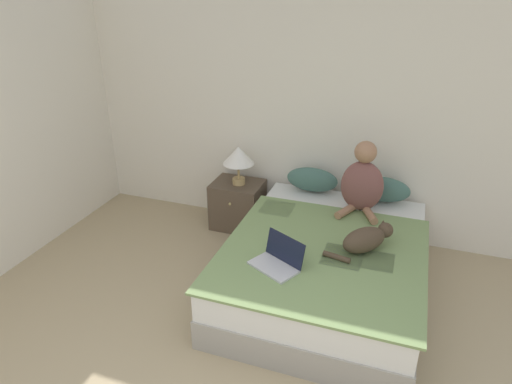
{
  "coord_description": "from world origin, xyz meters",
  "views": [
    {
      "loc": [
        0.87,
        -1.18,
        2.47
      ],
      "look_at": [
        -0.26,
        2.02,
        0.85
      ],
      "focal_mm": 32.0,
      "sensor_mm": 36.0,
      "label": 1
    }
  ],
  "objects_px": {
    "nightstand": "(238,205)",
    "table_lamp": "(238,157)",
    "bed": "(326,266)",
    "pillow_near": "(312,180)",
    "cat_tabby": "(366,239)",
    "laptop_open": "(277,261)",
    "pillow_far": "(383,189)",
    "person_sitting": "(362,182)"
  },
  "relations": [
    {
      "from": "bed",
      "to": "person_sitting",
      "type": "xyz_separation_m",
      "value": [
        0.17,
        0.63,
        0.53
      ]
    },
    {
      "from": "cat_tabby",
      "to": "person_sitting",
      "type": "bearing_deg",
      "value": 53.38
    },
    {
      "from": "cat_tabby",
      "to": "nightstand",
      "type": "xyz_separation_m",
      "value": [
        -1.42,
        0.85,
        -0.35
      ]
    },
    {
      "from": "bed",
      "to": "pillow_near",
      "type": "relative_size",
      "value": 3.95
    },
    {
      "from": "nightstand",
      "to": "laptop_open",
      "type": "bearing_deg",
      "value": -57.25
    },
    {
      "from": "pillow_far",
      "to": "cat_tabby",
      "type": "xyz_separation_m",
      "value": [
        -0.04,
        -0.93,
        -0.02
      ]
    },
    {
      "from": "bed",
      "to": "cat_tabby",
      "type": "xyz_separation_m",
      "value": [
        0.31,
        -0.04,
        0.35
      ]
    },
    {
      "from": "pillow_far",
      "to": "laptop_open",
      "type": "xyz_separation_m",
      "value": [
        -0.63,
        -1.38,
        -0.07
      ]
    },
    {
      "from": "person_sitting",
      "to": "nightstand",
      "type": "relative_size",
      "value": 1.29
    },
    {
      "from": "pillow_far",
      "to": "person_sitting",
      "type": "xyz_separation_m",
      "value": [
        -0.17,
        -0.26,
        0.16
      ]
    },
    {
      "from": "pillow_near",
      "to": "person_sitting",
      "type": "xyz_separation_m",
      "value": [
        0.51,
        -0.26,
        0.16
      ]
    },
    {
      "from": "table_lamp",
      "to": "cat_tabby",
      "type": "bearing_deg",
      "value": -30.79
    },
    {
      "from": "bed",
      "to": "cat_tabby",
      "type": "bearing_deg",
      "value": -7.99
    },
    {
      "from": "pillow_far",
      "to": "laptop_open",
      "type": "distance_m",
      "value": 1.52
    },
    {
      "from": "table_lamp",
      "to": "pillow_far",
      "type": "bearing_deg",
      "value": 3.94
    },
    {
      "from": "nightstand",
      "to": "pillow_near",
      "type": "bearing_deg",
      "value": 6.31
    },
    {
      "from": "pillow_far",
      "to": "table_lamp",
      "type": "bearing_deg",
      "value": -176.06
    },
    {
      "from": "pillow_near",
      "to": "nightstand",
      "type": "height_order",
      "value": "pillow_near"
    },
    {
      "from": "nightstand",
      "to": "table_lamp",
      "type": "relative_size",
      "value": 1.26
    },
    {
      "from": "bed",
      "to": "laptop_open",
      "type": "relative_size",
      "value": 4.66
    },
    {
      "from": "pillow_near",
      "to": "table_lamp",
      "type": "xyz_separation_m",
      "value": [
        -0.75,
        -0.1,
        0.18
      ]
    },
    {
      "from": "cat_tabby",
      "to": "laptop_open",
      "type": "xyz_separation_m",
      "value": [
        -0.59,
        -0.45,
        -0.05
      ]
    },
    {
      "from": "person_sitting",
      "to": "cat_tabby",
      "type": "xyz_separation_m",
      "value": [
        0.14,
        -0.67,
        -0.18
      ]
    },
    {
      "from": "person_sitting",
      "to": "table_lamp",
      "type": "distance_m",
      "value": 1.28
    },
    {
      "from": "bed",
      "to": "table_lamp",
      "type": "distance_m",
      "value": 1.46
    },
    {
      "from": "laptop_open",
      "to": "person_sitting",
      "type": "bearing_deg",
      "value": 95.24
    },
    {
      "from": "cat_tabby",
      "to": "table_lamp",
      "type": "bearing_deg",
      "value": 101.08
    },
    {
      "from": "pillow_far",
      "to": "nightstand",
      "type": "distance_m",
      "value": 1.51
    },
    {
      "from": "pillow_far",
      "to": "cat_tabby",
      "type": "distance_m",
      "value": 0.93
    },
    {
      "from": "bed",
      "to": "laptop_open",
      "type": "height_order",
      "value": "laptop_open"
    },
    {
      "from": "nightstand",
      "to": "person_sitting",
      "type": "bearing_deg",
      "value": -7.88
    },
    {
      "from": "cat_tabby",
      "to": "nightstand",
      "type": "relative_size",
      "value": 0.95
    },
    {
      "from": "laptop_open",
      "to": "table_lamp",
      "type": "bearing_deg",
      "value": 149.71
    },
    {
      "from": "pillow_far",
      "to": "laptop_open",
      "type": "relative_size",
      "value": 1.18
    },
    {
      "from": "laptop_open",
      "to": "nightstand",
      "type": "bearing_deg",
      "value": 150.12
    },
    {
      "from": "pillow_near",
      "to": "person_sitting",
      "type": "bearing_deg",
      "value": -27.09
    },
    {
      "from": "pillow_near",
      "to": "person_sitting",
      "type": "height_order",
      "value": "person_sitting"
    },
    {
      "from": "bed",
      "to": "pillow_near",
      "type": "distance_m",
      "value": 1.03
    },
    {
      "from": "cat_tabby",
      "to": "nightstand",
      "type": "bearing_deg",
      "value": 101.06
    },
    {
      "from": "bed",
      "to": "table_lamp",
      "type": "bearing_deg",
      "value": 144.09
    },
    {
      "from": "pillow_far",
      "to": "table_lamp",
      "type": "relative_size",
      "value": 1.25
    },
    {
      "from": "pillow_near",
      "to": "laptop_open",
      "type": "distance_m",
      "value": 1.38
    }
  ]
}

